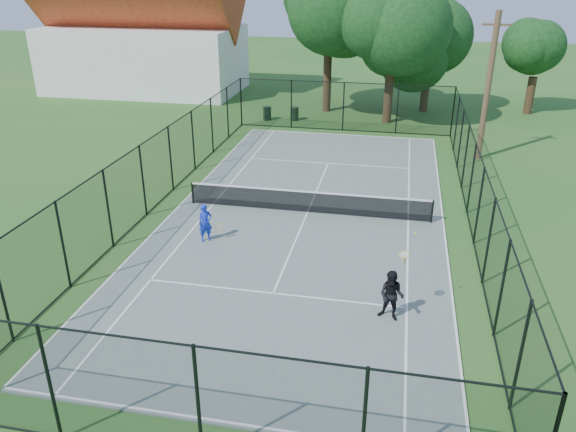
% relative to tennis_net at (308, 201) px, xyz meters
% --- Properties ---
extents(ground, '(120.00, 120.00, 0.00)m').
position_rel_tennis_net_xyz_m(ground, '(0.00, 0.00, -0.58)').
color(ground, '#205A1F').
extents(tennis_court, '(11.00, 24.00, 0.06)m').
position_rel_tennis_net_xyz_m(tennis_court, '(0.00, 0.00, -0.55)').
color(tennis_court, slate).
rests_on(tennis_court, ground).
extents(tennis_net, '(10.08, 0.08, 0.95)m').
position_rel_tennis_net_xyz_m(tennis_net, '(0.00, 0.00, 0.00)').
color(tennis_net, black).
rests_on(tennis_net, tennis_court).
extents(fence, '(13.10, 26.10, 3.00)m').
position_rel_tennis_net_xyz_m(fence, '(0.00, 0.00, 0.92)').
color(fence, black).
rests_on(fence, ground).
extents(tree_near_left, '(7.69, 7.69, 10.03)m').
position_rel_tennis_net_xyz_m(tree_near_left, '(-1.69, 17.93, 5.59)').
color(tree_near_left, '#332114').
rests_on(tree_near_left, ground).
extents(tree_near_mid, '(5.98, 5.98, 7.82)m').
position_rel_tennis_net_xyz_m(tree_near_mid, '(2.60, 15.55, 4.24)').
color(tree_near_mid, '#332114').
rests_on(tree_near_mid, ground).
extents(tree_near_right, '(5.12, 5.12, 7.07)m').
position_rel_tennis_net_xyz_m(tree_near_right, '(5.01, 19.20, 3.91)').
color(tree_near_right, '#332114').
rests_on(tree_near_right, ground).
extents(tree_far_right, '(4.37, 4.37, 5.78)m').
position_rel_tennis_net_xyz_m(tree_far_right, '(12.06, 19.89, 2.99)').
color(tree_far_right, '#332114').
rests_on(tree_far_right, ground).
extents(building, '(15.30, 8.15, 11.87)m').
position_rel_tennis_net_xyz_m(building, '(-17.00, 22.00, 4.35)').
color(building, silver).
rests_on(building, ground).
extents(trash_bin_left, '(0.58, 0.58, 0.87)m').
position_rel_tennis_net_xyz_m(trash_bin_left, '(-5.21, 14.64, -0.14)').
color(trash_bin_left, black).
rests_on(trash_bin_left, ground).
extents(trash_bin_right, '(0.58, 0.58, 0.87)m').
position_rel_tennis_net_xyz_m(trash_bin_right, '(-3.41, 14.90, -0.14)').
color(trash_bin_right, black).
rests_on(trash_bin_right, ground).
extents(utility_pole, '(1.40, 0.30, 7.46)m').
position_rel_tennis_net_xyz_m(utility_pole, '(7.70, 9.00, 3.22)').
color(utility_pole, '#4C3823').
rests_on(utility_pole, ground).
extents(player_blue, '(0.90, 0.59, 1.44)m').
position_rel_tennis_net_xyz_m(player_blue, '(-3.27, -3.28, 0.20)').
color(player_blue, '#152EBA').
rests_on(player_blue, tennis_court).
extents(player_black, '(0.97, 0.88, 2.62)m').
position_rel_tennis_net_xyz_m(player_black, '(3.63, -7.05, 0.26)').
color(player_black, black).
rests_on(player_black, tennis_court).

